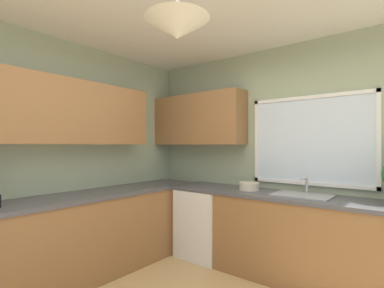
{
  "coord_description": "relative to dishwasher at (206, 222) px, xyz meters",
  "views": [
    {
      "loc": [
        1.27,
        -1.43,
        1.43
      ],
      "look_at": [
        -0.52,
        0.81,
        1.45
      ],
      "focal_mm": 26.82,
      "sensor_mm": 36.0,
      "label": 1
    }
  ],
  "objects": [
    {
      "name": "dishwasher",
      "position": [
        0.0,
        0.0,
        0.0
      ],
      "size": [
        0.6,
        0.6,
        0.86
      ],
      "primitive_type": "cube",
      "color": "white",
      "rests_on": "ground_plane"
    },
    {
      "name": "counter_run_back",
      "position": [
        1.14,
        0.03,
        0.02
      ],
      "size": [
        3.0,
        0.65,
        0.91
      ],
      "color": "olive",
      "rests_on": "ground_plane"
    },
    {
      "name": "room_shell",
      "position": [
        0.1,
        -1.06,
        1.44
      ],
      "size": [
        3.91,
        4.01,
        2.7
      ],
      "color": "#9EAD8E",
      "rests_on": "ground_plane"
    },
    {
      "name": "sink_assembly",
      "position": [
        1.23,
        0.04,
        0.49
      ],
      "size": [
        0.57,
        0.4,
        0.19
      ],
      "color": "#9EA0A5",
      "rests_on": "counter_run_back"
    },
    {
      "name": "counter_run_left",
      "position": [
        -0.66,
        -1.61,
        0.02
      ],
      "size": [
        0.65,
        3.62,
        0.91
      ],
      "color": "olive",
      "rests_on": "ground_plane"
    },
    {
      "name": "bowl",
      "position": [
        0.61,
        0.03,
        0.52
      ],
      "size": [
        0.24,
        0.24,
        0.09
      ],
      "primitive_type": "cylinder",
      "color": "beige",
      "rests_on": "counter_run_back"
    }
  ]
}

